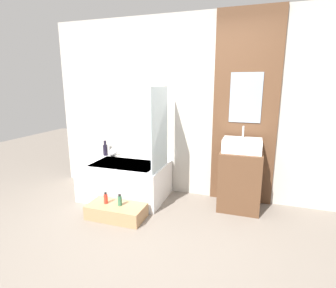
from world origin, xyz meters
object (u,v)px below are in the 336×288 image
(bathtub, at_px, (126,180))
(vase_round_light, at_px, (113,153))
(bottle_soap_primary, at_px, (106,198))
(wooden_step_bench, at_px, (116,211))
(sink, at_px, (242,145))
(bottle_soap_secondary, at_px, (120,200))
(vase_tall_dark, at_px, (105,149))

(bathtub, relative_size, vase_round_light, 8.96)
(bathtub, height_order, bottle_soap_primary, bathtub)
(vase_round_light, bearing_deg, wooden_step_bench, -59.12)
(sink, height_order, bottle_soap_secondary, sink)
(sink, xyz_separation_m, vase_round_light, (-1.98, 0.14, -0.30))
(wooden_step_bench, relative_size, bottle_soap_primary, 4.79)
(bathtub, relative_size, wooden_step_bench, 1.67)
(bottle_soap_secondary, bearing_deg, vase_tall_dark, 128.82)
(vase_tall_dark, xyz_separation_m, vase_round_light, (0.16, -0.03, -0.03))
(vase_tall_dark, height_order, bottle_soap_primary, vase_tall_dark)
(vase_tall_dark, distance_m, bottle_soap_primary, 1.15)
(wooden_step_bench, distance_m, vase_round_light, 1.16)
(bottle_soap_primary, xyz_separation_m, bottle_soap_secondary, (0.20, 0.00, 0.00))
(vase_tall_dark, relative_size, bottle_soap_primary, 1.62)
(vase_tall_dark, bearing_deg, bathtub, -31.48)
(bottle_soap_primary, bearing_deg, vase_tall_dark, 120.66)
(bathtub, height_order, vase_round_light, vase_round_light)
(bathtub, height_order, bottle_soap_secondary, bathtub)
(wooden_step_bench, xyz_separation_m, vase_tall_dark, (-0.70, 0.93, 0.52))
(vase_tall_dark, bearing_deg, bottle_soap_primary, -59.34)
(wooden_step_bench, relative_size, bottle_soap_secondary, 4.75)
(vase_tall_dark, relative_size, vase_round_light, 1.82)
(wooden_step_bench, xyz_separation_m, bottle_soap_secondary, (0.05, 0.00, 0.16))
(bathtub, bearing_deg, wooden_step_bench, -73.45)
(vase_tall_dark, bearing_deg, vase_round_light, -11.27)
(bathtub, xyz_separation_m, vase_tall_dark, (-0.51, 0.31, 0.35))
(wooden_step_bench, xyz_separation_m, vase_round_light, (-0.54, 0.90, 0.49))
(sink, bearing_deg, vase_tall_dark, 175.45)
(vase_round_light, bearing_deg, vase_tall_dark, 168.73)
(bathtub, xyz_separation_m, wooden_step_bench, (0.18, -0.62, -0.17))
(vase_round_light, height_order, bottle_soap_primary, vase_round_light)
(sink, height_order, vase_round_light, sink)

